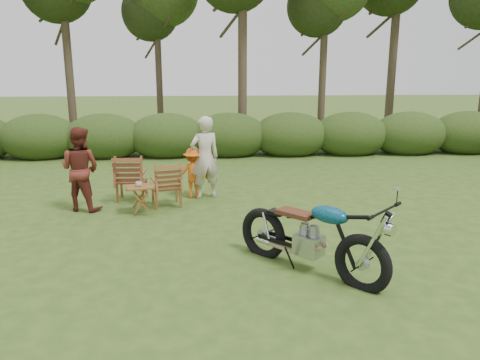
{
  "coord_description": "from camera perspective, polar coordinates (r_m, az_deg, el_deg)",
  "views": [
    {
      "loc": [
        -0.69,
        -6.03,
        2.85
      ],
      "look_at": [
        -0.14,
        1.9,
        0.9
      ],
      "focal_mm": 35.0,
      "sensor_mm": 36.0,
      "label": 1
    }
  ],
  "objects": [
    {
      "name": "ground",
      "position": [
        6.71,
        2.35,
        -11.38
      ],
      "size": [
        80.0,
        80.0,
        0.0
      ],
      "primitive_type": "plane",
      "color": "#2E4717",
      "rests_on": "ground"
    },
    {
      "name": "tree_line",
      "position": [
        15.84,
        0.38,
        17.25
      ],
      "size": [
        22.52,
        11.62,
        8.14
      ],
      "color": "#3A3020",
      "rests_on": "ground"
    },
    {
      "name": "motorcycle",
      "position": [
        6.91,
        8.28,
        -10.75
      ],
      "size": [
        2.27,
        2.31,
        1.34
      ],
      "primitive_type": null,
      "rotation": [
        0.0,
        0.0,
        -0.8
      ],
      "color": "#0B6C90",
      "rests_on": "ground"
    },
    {
      "name": "lawn_chair_right",
      "position": [
        9.92,
        -8.89,
        -3.1
      ],
      "size": [
        0.78,
        0.78,
        0.93
      ],
      "primitive_type": null,
      "rotation": [
        0.0,
        0.0,
        3.41
      ],
      "color": "brown",
      "rests_on": "ground"
    },
    {
      "name": "lawn_chair_left",
      "position": [
        10.49,
        -12.96,
        -2.35
      ],
      "size": [
        0.71,
        0.71,
        1.01
      ],
      "primitive_type": null,
      "rotation": [
        0.0,
        0.0,
        3.12
      ],
      "color": "#5A2916",
      "rests_on": "ground"
    },
    {
      "name": "side_table",
      "position": [
        9.42,
        -12.02,
        -2.38
      ],
      "size": [
        0.63,
        0.57,
        0.56
      ],
      "primitive_type": null,
      "rotation": [
        0.0,
        0.0,
        0.24
      ],
      "color": "brown",
      "rests_on": "ground"
    },
    {
      "name": "cup",
      "position": [
        9.32,
        -12.24,
        -0.48
      ],
      "size": [
        0.15,
        0.15,
        0.1
      ],
      "primitive_type": "imported",
      "rotation": [
        0.0,
        0.0,
        0.27
      ],
      "color": "beige",
      "rests_on": "side_table"
    },
    {
      "name": "adult_a",
      "position": [
        10.42,
        -4.22,
        -2.14
      ],
      "size": [
        0.77,
        0.64,
        1.81
      ],
      "primitive_type": "imported",
      "rotation": [
        0.0,
        0.0,
        3.5
      ],
      "color": "beige",
      "rests_on": "ground"
    },
    {
      "name": "adult_b",
      "position": [
        10.06,
        -18.53,
        -3.42
      ],
      "size": [
        0.98,
        0.87,
        1.69
      ],
      "primitive_type": "imported",
      "rotation": [
        0.0,
        0.0,
        2.82
      ],
      "color": "maroon",
      "rests_on": "ground"
    },
    {
      "name": "child",
      "position": [
        10.46,
        -5.68,
        -2.11
      ],
      "size": [
        0.74,
        0.46,
        1.11
      ],
      "primitive_type": "imported",
      "rotation": [
        0.0,
        0.0,
        3.2
      ],
      "color": "#D25C13",
      "rests_on": "ground"
    }
  ]
}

